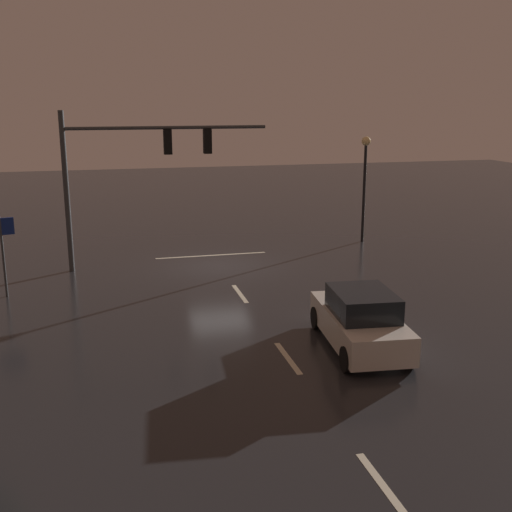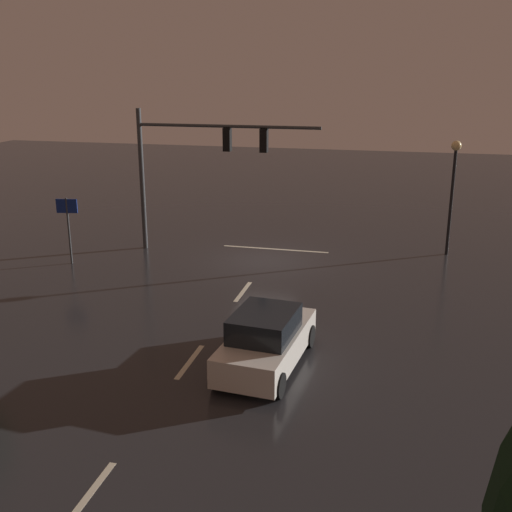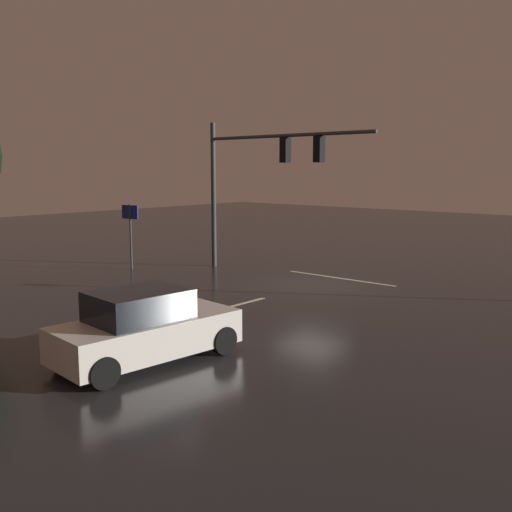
# 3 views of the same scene
# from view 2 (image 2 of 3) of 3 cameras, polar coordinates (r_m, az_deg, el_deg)

# --- Properties ---
(ground_plane) EXTENTS (80.00, 80.00, 0.00)m
(ground_plane) POSITION_cam_2_polar(r_m,az_deg,el_deg) (27.00, 0.95, -0.47)
(ground_plane) COLOR #232326
(traffic_signal_assembly) EXTENTS (8.28, 0.47, 6.44)m
(traffic_signal_assembly) POSITION_cam_2_polar(r_m,az_deg,el_deg) (27.62, -5.48, 9.37)
(traffic_signal_assembly) COLOR #383A3D
(traffic_signal_assembly) RESTS_ON ground_plane
(lane_dash_far) EXTENTS (0.16, 2.20, 0.01)m
(lane_dash_far) POSITION_cam_2_polar(r_m,az_deg,el_deg) (23.32, -1.22, -3.32)
(lane_dash_far) COLOR beige
(lane_dash_far) RESTS_ON ground_plane
(lane_dash_mid) EXTENTS (0.16, 2.20, 0.01)m
(lane_dash_mid) POSITION_cam_2_polar(r_m,az_deg,el_deg) (18.06, -6.15, -9.71)
(lane_dash_mid) COLOR beige
(lane_dash_mid) RESTS_ON ground_plane
(lane_dash_near) EXTENTS (0.16, 2.20, 0.01)m
(lane_dash_near) POSITION_cam_2_polar(r_m,az_deg,el_deg) (13.43, -15.32, -20.68)
(lane_dash_near) COLOR beige
(lane_dash_near) RESTS_ON ground_plane
(stop_bar) EXTENTS (5.00, 0.16, 0.01)m
(stop_bar) POSITION_cam_2_polar(r_m,az_deg,el_deg) (28.80, 1.79, 0.65)
(stop_bar) COLOR beige
(stop_bar) RESTS_ON ground_plane
(car_approaching) EXTENTS (2.25, 4.49, 1.70)m
(car_approaching) POSITION_cam_2_polar(r_m,az_deg,el_deg) (17.38, 0.95, -7.82)
(car_approaching) COLOR silver
(car_approaching) RESTS_ON ground_plane
(street_lamp_left_kerb) EXTENTS (0.44, 0.44, 5.13)m
(street_lamp_left_kerb) POSITION_cam_2_polar(r_m,az_deg,el_deg) (28.54, 17.86, 7.07)
(street_lamp_left_kerb) COLOR black
(street_lamp_left_kerb) RESTS_ON ground_plane
(route_sign) EXTENTS (0.90, 0.21, 2.90)m
(route_sign) POSITION_cam_2_polar(r_m,az_deg,el_deg) (27.32, -17.07, 3.51)
(route_sign) COLOR #383A3D
(route_sign) RESTS_ON ground_plane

